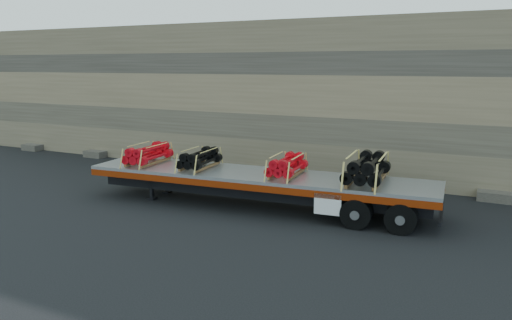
{
  "coord_description": "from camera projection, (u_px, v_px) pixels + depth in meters",
  "views": [
    {
      "loc": [
        7.14,
        -15.54,
        5.08
      ],
      "look_at": [
        -1.05,
        0.74,
        1.56
      ],
      "focal_mm": 35.0,
      "sensor_mm": 36.0,
      "label": 1
    }
  ],
  "objects": [
    {
      "name": "bundle_midrear",
      "position": [
        287.0,
        166.0,
        17.26
      ],
      "size": [
        1.12,
        2.0,
        0.68
      ],
      "primitive_type": null,
      "rotation": [
        0.0,
        0.0,
        0.08
      ],
      "color": "red",
      "rests_on": "trailer"
    },
    {
      "name": "trailer",
      "position": [
        256.0,
        190.0,
        17.86
      ],
      "size": [
        12.75,
        3.45,
        1.26
      ],
      "primitive_type": null,
      "rotation": [
        0.0,
        0.0,
        0.08
      ],
      "color": "#B9BCC1",
      "rests_on": "ground"
    },
    {
      "name": "bundle_rear",
      "position": [
        367.0,
        170.0,
        16.23
      ],
      "size": [
        1.43,
        2.55,
        0.87
      ],
      "primitive_type": null,
      "rotation": [
        0.0,
        0.0,
        0.08
      ],
      "color": "black",
      "rests_on": "trailer"
    },
    {
      "name": "bundle_front",
      "position": [
        148.0,
        154.0,
        19.34
      ],
      "size": [
        1.19,
        2.12,
        0.72
      ],
      "primitive_type": null,
      "rotation": [
        0.0,
        0.0,
        0.08
      ],
      "color": "red",
      "rests_on": "trailer"
    },
    {
      "name": "rock_wall",
      "position": [
        333.0,
        99.0,
        22.78
      ],
      "size": [
        44.0,
        3.0,
        7.0
      ],
      "primitive_type": "cube",
      "color": "#7A6B54",
      "rests_on": "ground"
    },
    {
      "name": "ground",
      "position": [
        273.0,
        209.0,
        17.74
      ],
      "size": [
        120.0,
        120.0,
        0.0
      ],
      "primitive_type": "plane",
      "color": "black",
      "rests_on": "ground"
    },
    {
      "name": "bundle_midfront",
      "position": [
        200.0,
        159.0,
        18.51
      ],
      "size": [
        1.1,
        1.97,
        0.67
      ],
      "primitive_type": null,
      "rotation": [
        0.0,
        0.0,
        0.08
      ],
      "color": "black",
      "rests_on": "trailer"
    }
  ]
}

